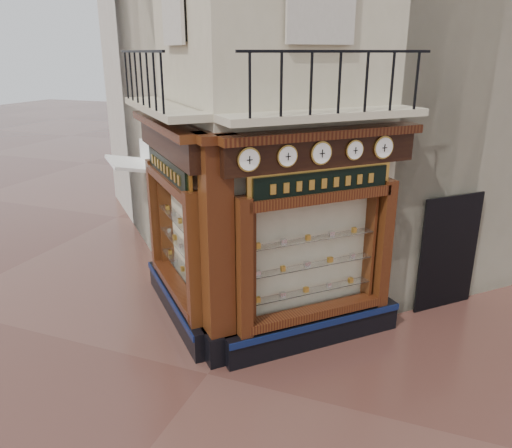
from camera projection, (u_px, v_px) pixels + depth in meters
The scene contains 16 objects.
ground at pixel (208, 374), 8.41m from camera, with size 80.00×80.00×0.00m, color #512E26.
main_building at pixel (315, 14), 11.88m from camera, with size 8.00×8.00×12.00m, color beige.
neighbour_left at pixel (255, 39), 15.06m from camera, with size 8.00×8.00×11.00m, color beige.
neighbour_right at pixel (427, 38), 13.38m from camera, with size 8.00×8.00×11.00m, color beige.
shopfront_left at pixel (175, 225), 9.62m from camera, with size 2.86×2.86×3.98m.
shopfront_right at pixel (317, 244), 8.67m from camera, with size 2.86×2.86×3.98m.
corner_pilaster at pixel (218, 257), 8.21m from camera, with size 0.85×0.85×3.98m.
balcony at pixel (239, 110), 8.34m from camera, with size 5.94×2.97×1.03m.
clock_a at pixel (249, 160), 7.45m from camera, with size 0.30×0.30×0.37m.
clock_b at pixel (287, 156), 7.69m from camera, with size 0.28×0.28×0.35m.
clock_c at pixel (321, 153), 7.93m from camera, with size 0.31×0.31×0.38m.
clock_d at pixel (354, 150), 8.17m from camera, with size 0.27×0.27×0.34m.
clock_e at pixel (383, 147), 8.39m from camera, with size 0.31×0.31×0.39m.
awning at pixel (138, 264), 12.75m from camera, with size 1.58×0.95×0.08m, color white, non-canonical shape.
signboard_left at pixel (168, 168), 9.23m from camera, with size 2.04×2.04×0.55m.
signboard_right at pixel (322, 183), 8.23m from camera, with size 1.95×1.95×0.52m.
Camera 1 is at (3.32, -6.35, 5.14)m, focal length 35.00 mm.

